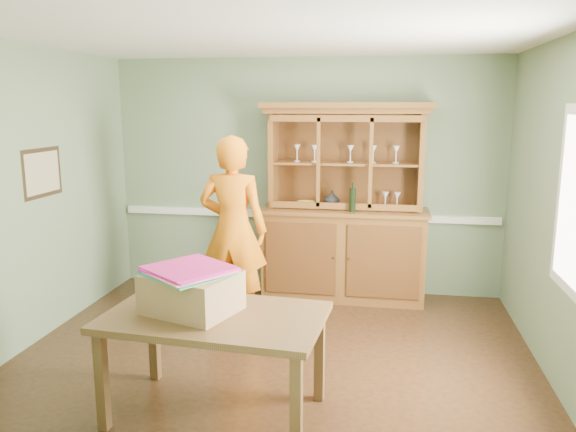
% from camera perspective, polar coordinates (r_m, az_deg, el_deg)
% --- Properties ---
extents(floor, '(4.50, 4.50, 0.00)m').
position_cam_1_polar(floor, '(5.01, -1.58, -14.42)').
color(floor, '#4A2B18').
rests_on(floor, ground).
extents(ceiling, '(4.50, 4.50, 0.00)m').
position_cam_1_polar(ceiling, '(4.55, -1.77, 17.92)').
color(ceiling, white).
rests_on(ceiling, wall_back).
extents(wall_back, '(4.50, 0.00, 4.50)m').
position_cam_1_polar(wall_back, '(6.54, 1.79, 4.03)').
color(wall_back, gray).
rests_on(wall_back, floor).
extents(wall_left, '(0.00, 4.00, 4.00)m').
position_cam_1_polar(wall_left, '(5.49, -25.35, 1.56)').
color(wall_left, gray).
rests_on(wall_left, floor).
extents(wall_right, '(0.00, 4.00, 4.00)m').
position_cam_1_polar(wall_right, '(4.70, 26.30, 0.02)').
color(wall_right, gray).
rests_on(wall_right, floor).
extents(wall_front, '(4.50, 0.00, 4.50)m').
position_cam_1_polar(wall_front, '(2.72, -10.05, -6.52)').
color(wall_front, gray).
rests_on(wall_front, floor).
extents(chair_rail, '(4.41, 0.05, 0.08)m').
position_cam_1_polar(chair_rail, '(6.59, 1.74, 0.11)').
color(chair_rail, white).
rests_on(chair_rail, wall_back).
extents(framed_map, '(0.03, 0.60, 0.46)m').
position_cam_1_polar(framed_map, '(5.70, -23.64, 4.05)').
color(framed_map, '#312313').
rests_on(framed_map, wall_left).
extents(china_hutch, '(1.87, 0.62, 2.20)m').
position_cam_1_polar(china_hutch, '(6.35, 5.69, -1.55)').
color(china_hutch, brown).
rests_on(china_hutch, floor).
extents(dining_table, '(1.57, 1.02, 0.75)m').
position_cam_1_polar(dining_table, '(4.00, -7.45, -11.02)').
color(dining_table, brown).
rests_on(dining_table, floor).
extents(cardboard_box, '(0.72, 0.64, 0.28)m').
position_cam_1_polar(cardboard_box, '(4.00, -9.77, -7.63)').
color(cardboard_box, '#AC7B58').
rests_on(cardboard_box, dining_table).
extents(kite_stack, '(0.70, 0.70, 0.04)m').
position_cam_1_polar(kite_stack, '(3.94, -9.90, -5.43)').
color(kite_stack, '#39C465').
rests_on(kite_stack, cardboard_box).
extents(person, '(0.70, 0.47, 1.89)m').
position_cam_1_polar(person, '(5.62, -5.58, -1.43)').
color(person, orange).
rests_on(person, floor).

